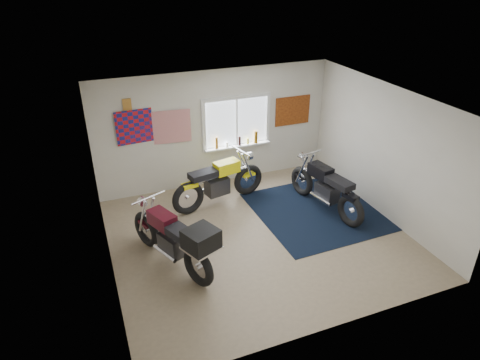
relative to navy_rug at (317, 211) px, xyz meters
name	(u,v)px	position (x,y,z in m)	size (l,w,h in m)	color
ground	(258,237)	(-1.54, -0.41, -0.01)	(5.50, 5.50, 0.00)	#9E896B
room_shell	(260,160)	(-1.54, -0.41, 1.63)	(5.50, 5.50, 5.50)	white
navy_rug	(317,211)	(0.00, 0.00, 0.00)	(2.50, 2.60, 0.01)	black
window_assembly	(237,126)	(-1.04, 2.05, 1.36)	(1.66, 0.17, 1.26)	white
oil_bottles	(241,140)	(-0.96, 1.99, 1.02)	(1.06, 0.09, 0.30)	brown
flag_display	(127,104)	(-3.44, 2.07, 2.14)	(1.60, 0.10, 1.17)	red
triumph_poster	(293,111)	(0.41, 2.07, 1.54)	(0.90, 0.03, 0.70)	#A54C14
yellow_triumph	(219,183)	(-1.83, 1.09, 0.49)	(2.23, 0.76, 1.13)	black
black_chrome_bike	(326,189)	(0.18, 0.02, 0.49)	(0.71, 2.18, 1.13)	black
maroon_tourer	(176,240)	(-3.23, -0.75, 0.58)	(1.18, 2.15, 1.13)	black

